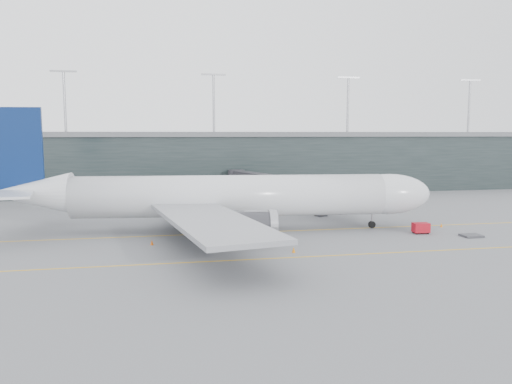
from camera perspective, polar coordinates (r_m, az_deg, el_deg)
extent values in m
plane|color=#5D5D62|center=(78.48, -4.67, -4.19)|extent=(320.00, 320.00, 0.00)
cube|color=gold|center=(74.58, -4.34, -4.75)|extent=(160.00, 0.25, 0.02)
cube|color=gold|center=(59.10, -2.56, -7.80)|extent=(160.00, 0.25, 0.02)
cube|color=gold|center=(98.64, -3.03, -1.93)|extent=(0.25, 60.00, 0.02)
cube|color=black|center=(135.11, -7.35, 3.34)|extent=(240.00, 35.00, 14.00)
cube|color=#5B5D60|center=(134.88, -7.40, 6.57)|extent=(240.00, 36.00, 1.20)
cylinder|color=#9E9EA3|center=(126.74, -21.03, 9.52)|extent=(0.60, 0.60, 14.00)
cylinder|color=#9E9EA3|center=(125.53, -4.86, 9.97)|extent=(0.60, 0.60, 14.00)
cylinder|color=#9E9EA3|center=(133.81, 10.44, 9.68)|extent=(0.60, 0.60, 14.00)
cylinder|color=#9E9EA3|center=(150.00, 23.16, 8.93)|extent=(0.60, 0.60, 14.00)
cylinder|color=silver|center=(75.88, -3.01, -0.44)|extent=(47.07, 10.73, 6.29)
ellipsoid|color=silver|center=(80.78, 14.90, -0.22)|extent=(13.76, 7.53, 6.29)
cone|color=silver|center=(80.05, -24.18, -0.13)|extent=(11.69, 7.08, 6.04)
cube|color=gray|center=(76.19, -3.77, -2.26)|extent=(16.65, 6.60, 2.03)
cube|color=black|center=(82.08, 17.45, 0.52)|extent=(2.51, 3.24, 0.81)
cube|color=gray|center=(60.41, -5.29, -3.28)|extent=(14.35, 30.61, 0.56)
cylinder|color=#323237|center=(66.90, -0.92, -3.77)|extent=(7.41, 4.22, 3.55)
cube|color=gray|center=(91.56, -5.31, 0.13)|extent=(19.28, 30.73, 0.56)
cylinder|color=#323237|center=(85.89, -1.91, -1.44)|extent=(7.41, 4.22, 3.55)
cube|color=#091D4D|center=(80.11, -25.43, 4.40)|extent=(6.62, 1.14, 12.18)
cube|color=silver|center=(75.13, -26.30, -0.26)|extent=(7.01, 9.93, 0.36)
cube|color=silver|center=(85.58, -23.64, 0.64)|extent=(8.43, 10.51, 0.36)
cylinder|color=black|center=(80.65, 13.10, -3.64)|extent=(1.15, 0.51, 1.12)
cylinder|color=#9E9EA3|center=(80.52, 13.12, -3.11)|extent=(0.30, 0.30, 2.64)
cylinder|color=black|center=(71.77, -6.08, -4.70)|extent=(1.36, 0.63, 1.32)
cylinder|color=black|center=(81.35, -6.00, -3.34)|extent=(1.36, 0.63, 1.32)
cube|color=#2C2B30|center=(83.27, 11.23, -0.25)|extent=(4.16, 4.39, 2.75)
cube|color=#2C2B30|center=(89.43, 7.74, 0.29)|extent=(6.68, 12.82, 2.45)
cube|color=#2C2B30|center=(99.66, 3.16, 1.00)|extent=(6.91, 12.91, 2.55)
cube|color=#2C2B30|center=(110.41, -0.55, 1.56)|extent=(7.14, 12.99, 2.65)
cylinder|color=#9E9EA3|center=(90.35, 7.43, -1.58)|extent=(0.49, 0.49, 3.73)
cube|color=#323237|center=(90.58, 7.42, -2.53)|extent=(2.35, 2.06, 0.69)
cylinder|color=#2C2B30|center=(121.61, 4.06, 2.02)|extent=(3.92, 3.92, 2.94)
cylinder|color=#2C2B30|center=(121.90, 4.05, 0.55)|extent=(1.77, 1.77, 3.53)
cube|color=#9E0B17|center=(78.16, 18.32, -3.88)|extent=(2.43, 1.62, 1.39)
cylinder|color=black|center=(77.44, 17.91, -4.48)|extent=(0.44, 0.18, 0.43)
cylinder|color=black|center=(78.19, 19.04, -4.42)|extent=(0.44, 0.18, 0.43)
cylinder|color=black|center=(78.39, 17.57, -4.34)|extent=(0.44, 0.18, 0.43)
cylinder|color=black|center=(79.13, 18.69, -4.28)|extent=(0.44, 0.18, 0.43)
cube|color=#353539|center=(78.56, 23.40, -4.59)|extent=(2.80, 2.25, 0.28)
cube|color=#323237|center=(87.97, -7.61, -2.94)|extent=(2.30, 2.00, 0.20)
cube|color=#B3B9BF|center=(87.82, -7.62, -2.36)|extent=(1.89, 1.81, 1.50)
cube|color=navy|center=(87.71, -7.63, -1.86)|extent=(1.95, 1.87, 0.08)
cube|color=#323237|center=(89.91, -6.87, -2.72)|extent=(2.48, 2.19, 0.21)
cube|color=#A1A7AC|center=(89.76, -6.87, -2.12)|extent=(2.04, 1.97, 1.58)
cube|color=navy|center=(89.64, -6.88, -1.60)|extent=(2.11, 2.04, 0.08)
cube|color=#323237|center=(88.64, -5.03, -2.83)|extent=(2.34, 1.99, 0.21)
cube|color=#A5A9B1|center=(88.49, -5.04, -2.22)|extent=(1.91, 1.82, 1.58)
cube|color=navy|center=(88.36, -5.05, -1.70)|extent=(1.97, 1.88, 0.08)
cone|color=orange|center=(84.70, 20.42, -3.57)|extent=(0.40, 0.40, 0.63)
cone|color=orange|center=(62.83, 4.33, -6.61)|extent=(0.45, 0.45, 0.72)
cone|color=red|center=(89.01, -0.51, -2.66)|extent=(0.39, 0.39, 0.63)
cone|color=#DC580C|center=(68.25, -11.81, -5.66)|extent=(0.45, 0.45, 0.71)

